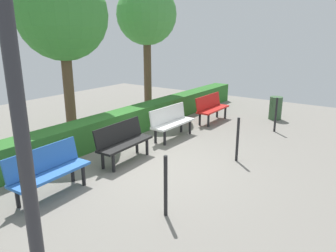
{
  "coord_description": "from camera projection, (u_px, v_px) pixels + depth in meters",
  "views": [
    {
      "loc": [
        4.99,
        4.11,
        2.75
      ],
      "look_at": [
        -1.21,
        -0.25,
        0.55
      ],
      "focal_mm": 34.11,
      "sensor_mm": 36.0,
      "label": 1
    }
  ],
  "objects": [
    {
      "name": "railing_post_mid",
      "position": [
        237.0,
        140.0,
        7.03
      ],
      "size": [
        0.06,
        0.06,
        1.0
      ],
      "primitive_type": "cylinder",
      "color": "black",
      "rests_on": "ground_plane"
    },
    {
      "name": "bench_black",
      "position": [
        123.0,
        140.0,
        7.04
      ],
      "size": [
        1.47,
        0.52,
        0.86
      ],
      "rotation": [
        0.0,
        0.0,
        0.04
      ],
      "color": "black",
      "rests_on": "ground_plane"
    },
    {
      "name": "railing_post_near",
      "position": [
        276.0,
        115.0,
        9.18
      ],
      "size": [
        0.06,
        0.06,
        1.0
      ],
      "primitive_type": "cylinder",
      "color": "black",
      "rests_on": "ground_plane"
    },
    {
      "name": "trash_bin",
      "position": [
        276.0,
        108.0,
        10.56
      ],
      "size": [
        0.41,
        0.41,
        0.76
      ],
      "primitive_type": "cylinder",
      "color": "#385938",
      "rests_on": "ground_plane"
    },
    {
      "name": "hedge_row",
      "position": [
        114.0,
        126.0,
        8.58
      ],
      "size": [
        13.08,
        0.62,
        0.7
      ],
      "primitive_type": "cube",
      "color": "#2D6B28",
      "rests_on": "ground_plane"
    },
    {
      "name": "bench_blue",
      "position": [
        48.0,
        169.0,
        5.54
      ],
      "size": [
        1.47,
        0.53,
        0.86
      ],
      "rotation": [
        0.0,
        0.0,
        0.05
      ],
      "color": "blue",
      "rests_on": "ground_plane"
    },
    {
      "name": "bench_white",
      "position": [
        171.0,
        121.0,
        8.63
      ],
      "size": [
        1.5,
        0.49,
        0.86
      ],
      "rotation": [
        0.0,
        0.0,
        -0.02
      ],
      "color": "white",
      "rests_on": "ground_plane"
    },
    {
      "name": "railing_post_far",
      "position": [
        166.0,
        186.0,
        4.89
      ],
      "size": [
        0.06,
        0.06,
        1.0
      ],
      "primitive_type": "cylinder",
      "color": "black",
      "rests_on": "ground_plane"
    },
    {
      "name": "tree_mid",
      "position": [
        62.0,
        16.0,
        8.33
      ],
      "size": [
        2.38,
        2.38,
        4.41
      ],
      "color": "brown",
      "rests_on": "ground_plane"
    },
    {
      "name": "bench_red",
      "position": [
        211.0,
        107.0,
        10.26
      ],
      "size": [
        1.5,
        0.46,
        0.86
      ],
      "rotation": [
        0.0,
        0.0,
        0.0
      ],
      "color": "red",
      "rests_on": "ground_plane"
    },
    {
      "name": "ground_plane",
      "position": [
        146.0,
        165.0,
        6.96
      ],
      "size": [
        17.08,
        17.08,
        0.0
      ],
      "primitive_type": "plane",
      "color": "gray"
    },
    {
      "name": "lamp_post",
      "position": [
        10.0,
        52.0,
        2.3
      ],
      "size": [
        0.36,
        0.36,
        3.76
      ],
      "color": "#2D2D33",
      "rests_on": "ground_plane"
    },
    {
      "name": "tree_near",
      "position": [
        147.0,
        16.0,
        10.94
      ],
      "size": [
        2.07,
        2.07,
        4.42
      ],
      "color": "brown",
      "rests_on": "ground_plane"
    }
  ]
}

